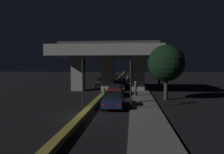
% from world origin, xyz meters
% --- Properties ---
extents(ground_plane, '(200.00, 200.00, 0.00)m').
position_xyz_m(ground_plane, '(0.00, 0.00, 0.00)').
color(ground_plane, black).
extents(median_divider, '(0.57, 126.00, 0.38)m').
position_xyz_m(median_divider, '(0.00, 35.00, 0.19)').
color(median_divider, olive).
rests_on(median_divider, ground_plane).
extents(sidewalk_right, '(2.72, 126.00, 0.17)m').
position_xyz_m(sidewalk_right, '(4.97, 28.00, 0.08)').
color(sidewalk_right, '#5B5956').
rests_on(sidewalk_right, ground_plane).
extents(elevated_overpass, '(16.03, 11.18, 7.79)m').
position_xyz_m(elevated_overpass, '(0.00, 16.82, 5.63)').
color(elevated_overpass, gray).
rests_on(elevated_overpass, ground_plane).
extents(traffic_light_left_of_median, '(0.30, 0.49, 4.67)m').
position_xyz_m(traffic_light_left_of_median, '(-0.68, 2.72, 3.19)').
color(traffic_light_left_of_median, black).
rests_on(traffic_light_left_of_median, ground_plane).
extents(traffic_light_right_of_median, '(0.30, 0.49, 4.50)m').
position_xyz_m(traffic_light_right_of_median, '(3.71, 2.72, 3.08)').
color(traffic_light_right_of_median, black).
rests_on(traffic_light_right_of_median, ground_plane).
extents(street_lamp, '(2.35, 0.32, 7.73)m').
position_xyz_m(street_lamp, '(3.90, 27.06, 4.60)').
color(street_lamp, '#2D2D30').
rests_on(street_lamp, ground_plane).
extents(car_dark_blue_lead, '(2.07, 4.73, 1.51)m').
position_xyz_m(car_dark_blue_lead, '(2.00, 3.68, 0.77)').
color(car_dark_blue_lead, '#141938').
rests_on(car_dark_blue_lead, ground_plane).
extents(car_dark_red_second, '(1.96, 4.06, 1.58)m').
position_xyz_m(car_dark_red_second, '(1.60, 11.60, 0.80)').
color(car_dark_red_second, '#591414').
rests_on(car_dark_red_second, ground_plane).
extents(car_white_third, '(2.02, 4.37, 1.59)m').
position_xyz_m(car_white_third, '(1.65, 18.53, 0.84)').
color(car_white_third, silver).
rests_on(car_white_third, ground_plane).
extents(car_dark_blue_fourth, '(2.11, 4.76, 1.39)m').
position_xyz_m(car_dark_blue_fourth, '(1.76, 26.65, 0.72)').
color(car_dark_blue_fourth, '#141938').
rests_on(car_dark_blue_fourth, ground_plane).
extents(car_dark_blue_fifth, '(1.96, 4.63, 1.49)m').
position_xyz_m(car_dark_blue_fifth, '(1.64, 34.71, 0.77)').
color(car_dark_blue_fifth, '#141938').
rests_on(car_dark_blue_fifth, ground_plane).
extents(car_white_sixth, '(2.00, 4.28, 1.35)m').
position_xyz_m(car_white_sixth, '(1.79, 41.10, 0.71)').
color(car_white_sixth, silver).
rests_on(car_white_sixth, ground_plane).
extents(car_white_lead_oncoming, '(2.16, 4.61, 1.65)m').
position_xyz_m(car_white_lead_oncoming, '(-1.69, 21.73, 0.88)').
color(car_white_lead_oncoming, silver).
rests_on(car_white_lead_oncoming, ground_plane).
extents(car_white_second_oncoming, '(2.12, 4.10, 1.50)m').
position_xyz_m(car_white_second_oncoming, '(-1.92, 31.17, 0.76)').
color(car_white_second_oncoming, silver).
rests_on(car_white_second_oncoming, ground_plane).
extents(car_white_third_oncoming, '(1.95, 4.26, 1.69)m').
position_xyz_m(car_white_third_oncoming, '(-1.78, 39.22, 0.90)').
color(car_white_third_oncoming, silver).
rests_on(car_white_third_oncoming, ground_plane).
extents(car_black_fourth_oncoming, '(2.06, 4.19, 1.66)m').
position_xyz_m(car_black_fourth_oncoming, '(-2.00, 53.01, 0.86)').
color(car_black_fourth_oncoming, black).
rests_on(car_black_fourth_oncoming, ground_plane).
extents(motorcycle_black_filtering_near, '(0.33, 1.91, 1.45)m').
position_xyz_m(motorcycle_black_filtering_near, '(0.66, 7.57, 0.61)').
color(motorcycle_black_filtering_near, black).
rests_on(motorcycle_black_filtering_near, ground_plane).
extents(motorcycle_red_filtering_mid, '(0.33, 1.76, 1.46)m').
position_xyz_m(motorcycle_red_filtering_mid, '(0.84, 14.24, 0.62)').
color(motorcycle_red_filtering_mid, black).
rests_on(motorcycle_red_filtering_mid, ground_plane).
extents(motorcycle_white_filtering_far, '(0.32, 1.93, 1.41)m').
position_xyz_m(motorcycle_white_filtering_far, '(0.83, 21.81, 0.60)').
color(motorcycle_white_filtering_far, black).
rests_on(motorcycle_white_filtering_far, ground_plane).
extents(pedestrian_on_sidewalk, '(0.38, 0.38, 1.83)m').
position_xyz_m(pedestrian_on_sidewalk, '(4.25, 10.81, 1.08)').
color(pedestrian_on_sidewalk, '#2D261E').
rests_on(pedestrian_on_sidewalk, sidewalk_right).
extents(roadside_tree_kerbside_near, '(4.26, 4.26, 6.43)m').
position_xyz_m(roadside_tree_kerbside_near, '(7.74, 8.85, 4.28)').
color(roadside_tree_kerbside_near, '#38281C').
rests_on(roadside_tree_kerbside_near, ground_plane).
extents(roadside_tree_kerbside_mid, '(3.06, 3.06, 6.22)m').
position_xyz_m(roadside_tree_kerbside_mid, '(8.13, 18.64, 4.64)').
color(roadside_tree_kerbside_mid, '#2D2116').
rests_on(roadside_tree_kerbside_mid, ground_plane).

